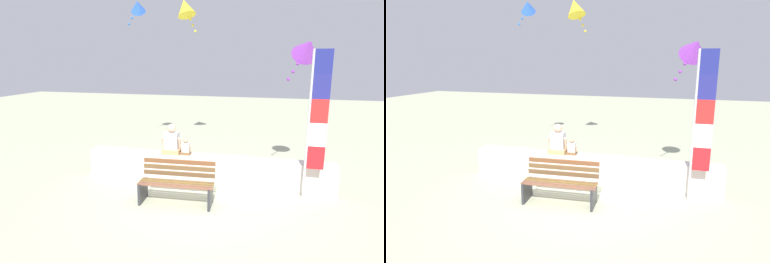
{
  "view_description": "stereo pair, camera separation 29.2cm",
  "coord_description": "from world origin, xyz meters",
  "views": [
    {
      "loc": [
        1.59,
        -6.39,
        3.02
      ],
      "look_at": [
        -0.34,
        1.18,
        1.27
      ],
      "focal_mm": 30.43,
      "sensor_mm": 36.0,
      "label": 1
    },
    {
      "loc": [
        1.87,
        -6.31,
        3.02
      ],
      "look_at": [
        -0.34,
        1.18,
        1.27
      ],
      "focal_mm": 30.43,
      "sensor_mm": 36.0,
      "label": 2
    }
  ],
  "objects": [
    {
      "name": "ground_plane",
      "position": [
        0.0,
        0.0,
        0.0
      ],
      "size": [
        40.0,
        40.0,
        0.0
      ],
      "primitive_type": "plane",
      "color": "#A8AE8F"
    },
    {
      "name": "seawall_ledge",
      "position": [
        0.0,
        1.18,
        0.34
      ],
      "size": [
        6.14,
        0.46,
        0.67
      ],
      "primitive_type": "cube",
      "color": "silver",
      "rests_on": "ground"
    },
    {
      "name": "park_bench",
      "position": [
        -0.34,
        -0.14,
        0.42
      ],
      "size": [
        1.63,
        0.7,
        0.88
      ],
      "color": "brown",
      "rests_on": "ground"
    },
    {
      "name": "person_adult",
      "position": [
        -0.87,
        1.18,
        0.97
      ],
      "size": [
        0.5,
        0.37,
        0.76
      ],
      "color": "tan",
      "rests_on": "seawall_ledge"
    },
    {
      "name": "person_child",
      "position": [
        -0.51,
        1.18,
        0.84
      ],
      "size": [
        0.27,
        0.2,
        0.41
      ],
      "color": "brown",
      "rests_on": "seawall_ledge"
    },
    {
      "name": "flag_banner",
      "position": [
        2.43,
        0.71,
        1.84
      ],
      "size": [
        0.4,
        0.05,
        3.22
      ],
      "color": "#B7B7BC",
      "rests_on": "ground"
    },
    {
      "name": "kite_blue",
      "position": [
        -2.81,
        3.81,
        4.65
      ],
      "size": [
        0.64,
        0.71,
        0.88
      ],
      "color": "blue"
    },
    {
      "name": "kite_purple",
      "position": [
        2.26,
        1.85,
        3.27
      ],
      "size": [
        0.82,
        0.89,
        1.15
      ],
      "color": "purple"
    },
    {
      "name": "kite_yellow",
      "position": [
        -1.4,
        4.44,
        4.66
      ],
      "size": [
        0.96,
        0.95,
        1.12
      ],
      "color": "yellow"
    }
  ]
}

